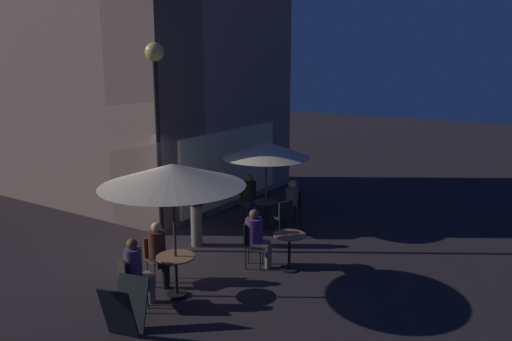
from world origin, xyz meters
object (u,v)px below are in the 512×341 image
object	(u,v)px
cafe_table_0	(176,268)
patron_seated_0	(159,250)
cafe_chair_0	(156,255)
cafe_chair_4	(295,204)
cafe_chair_5	(250,240)
menu_sandwich_board	(125,308)
patron_seated_2	(250,194)
cafe_table_2	(289,245)
patio_umbrella_0	(173,175)
patron_seated_1	(137,269)
street_lamp_near_corner	(156,96)
patron_seated_4	(256,235)
cafe_chair_2	(247,199)
patron_seated_3	(290,200)
cafe_chair_1	(129,278)
patio_umbrella_1	(266,150)
cafe_table_1	(266,210)
patron_standing_5	(196,207)
cafe_chair_3	(283,215)

from	to	relation	value
cafe_table_0	patron_seated_0	bearing A→B (deg)	70.97
cafe_chair_0	cafe_chair_4	world-z (taller)	cafe_chair_0
cafe_chair_5	cafe_chair_0	bearing A→B (deg)	-147.88
menu_sandwich_board	patron_seated_0	bearing A→B (deg)	13.17
cafe_table_0	patron_seated_2	xyz separation A→B (m)	(4.47, 1.31, 0.17)
cafe_table_2	patio_umbrella_0	world-z (taller)	patio_umbrella_0
patron_seated_1	street_lamp_near_corner	bearing A→B (deg)	59.26
menu_sandwich_board	patron_seated_4	world-z (taller)	patron_seated_4
cafe_table_0	cafe_chair_2	xyz separation A→B (m)	(4.52, 1.44, -0.01)
cafe_chair_2	cafe_chair_5	xyz separation A→B (m)	(-2.68, -1.84, 0.04)
cafe_chair_5	patron_seated_1	world-z (taller)	patron_seated_1
patron_seated_4	street_lamp_near_corner	bearing A→B (deg)	167.51
cafe_chair_5	patron_seated_3	bearing A→B (deg)	80.25
menu_sandwich_board	cafe_table_2	world-z (taller)	menu_sandwich_board
cafe_chair_1	patron_seated_1	xyz separation A→B (m)	(0.13, -0.06, 0.14)
cafe_chair_5	patron_seated_4	bearing A→B (deg)	-0.00
patron_seated_1	patron_seated_4	bearing A→B (deg)	7.42
patio_umbrella_1	patron_seated_4	distance (m)	2.88
patio_umbrella_0	street_lamp_near_corner	bearing A→B (deg)	49.17
cafe_table_1	patron_standing_5	distance (m)	2.13
street_lamp_near_corner	cafe_table_2	xyz separation A→B (m)	(0.64, -2.92, -2.96)
patron_seated_0	patron_seated_2	bearing A→B (deg)	118.24
street_lamp_near_corner	cafe_chair_5	xyz separation A→B (m)	(0.33, -2.16, -2.91)
menu_sandwich_board	cafe_chair_3	world-z (taller)	cafe_chair_3
street_lamp_near_corner	cafe_chair_5	size ratio (longest dim) A/B	4.74
cafe_chair_4	patron_seated_4	size ratio (longest dim) A/B	0.71
cafe_table_1	cafe_chair_2	xyz separation A→B (m)	(0.35, 0.80, 0.08)
cafe_chair_0	patron_standing_5	world-z (taller)	patron_standing_5
patio_umbrella_1	patron_seated_4	bearing A→B (deg)	-152.92
street_lamp_near_corner	patron_seated_0	xyz separation A→B (m)	(-1.30, -1.14, -2.80)
menu_sandwich_board	cafe_table_1	xyz separation A→B (m)	(5.59, 0.83, 0.03)
patron_seated_0	cafe_chair_2	bearing A→B (deg)	119.72
cafe_chair_5	patio_umbrella_0	bearing A→B (deg)	-124.19
menu_sandwich_board	cafe_chair_2	xyz separation A→B (m)	(5.95, 1.63, 0.10)
patron_seated_3	cafe_chair_5	bearing A→B (deg)	50.35
patio_umbrella_0	patron_seated_3	bearing A→B (deg)	2.59
cafe_table_2	patron_seated_4	size ratio (longest dim) A/B	0.61
cafe_chair_5	patron_seated_3	distance (m)	2.92
cafe_table_0	patio_umbrella_1	world-z (taller)	patio_umbrella_1
cafe_chair_4	cafe_chair_3	bearing A→B (deg)	49.54
patio_umbrella_0	cafe_chair_1	size ratio (longest dim) A/B	2.82
cafe_table_0	cafe_chair_5	distance (m)	1.89
menu_sandwich_board	cafe_chair_2	world-z (taller)	cafe_chair_2
cafe_table_0	cafe_chair_0	xyz separation A→B (m)	(0.26, 0.75, -0.00)
patron_seated_2	cafe_table_2	bearing A→B (deg)	-19.24
menu_sandwich_board	patron_seated_3	size ratio (longest dim) A/B	0.71
patio_umbrella_1	cafe_chair_2	size ratio (longest dim) A/B	2.44
patron_seated_2	patron_seated_0	bearing A→B (deg)	-56.99
street_lamp_near_corner	cafe_chair_3	bearing A→B (deg)	-38.33
cafe_table_2	patron_seated_3	world-z (taller)	patron_seated_3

